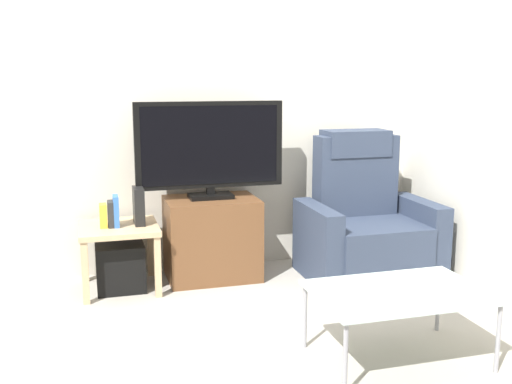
{
  "coord_description": "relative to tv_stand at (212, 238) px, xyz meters",
  "views": [
    {
      "loc": [
        -0.75,
        -3.43,
        1.48
      ],
      "look_at": [
        0.37,
        0.5,
        0.7
      ],
      "focal_mm": 42.12,
      "sensor_mm": 36.0,
      "label": 1
    }
  ],
  "objects": [
    {
      "name": "television",
      "position": [
        -0.0,
        0.02,
        0.68
      ],
      "size": [
        1.09,
        0.2,
        0.71
      ],
      "color": "black",
      "rests_on": "tv_stand"
    },
    {
      "name": "wall_side",
      "position": [
        1.76,
        -0.82,
        1.0
      ],
      "size": [
        0.06,
        4.48,
        2.6
      ],
      "primitive_type": "cube",
      "color": "beige",
      "rests_on": "ground"
    },
    {
      "name": "book_rightmost",
      "position": [
        -0.69,
        -0.09,
        0.27
      ],
      "size": [
        0.04,
        0.13,
        0.22
      ],
      "primitive_type": "cube",
      "color": "#3366B2",
      "rests_on": "side_table"
    },
    {
      "name": "wall_back",
      "position": [
        -0.12,
        0.31,
        1.0
      ],
      "size": [
        6.4,
        0.06,
        2.6
      ],
      "primitive_type": "cube",
      "color": "beige",
      "rests_on": "ground"
    },
    {
      "name": "book_leftmost",
      "position": [
        -0.78,
        -0.09,
        0.24
      ],
      "size": [
        0.05,
        0.1,
        0.16
      ],
      "primitive_type": "cube",
      "color": "gold",
      "rests_on": "side_table"
    },
    {
      "name": "coffee_table",
      "position": [
        0.67,
        -1.58,
        0.06
      ],
      "size": [
        0.9,
        0.6,
        0.39
      ],
      "color": "#B2C6C1",
      "rests_on": "ground"
    },
    {
      "name": "ground_plane",
      "position": [
        -0.12,
        -0.82,
        -0.3
      ],
      "size": [
        6.4,
        6.4,
        0.0
      ],
      "primitive_type": "plane",
      "color": "#9E998E"
    },
    {
      "name": "cell_phone",
      "position": [
        0.77,
        -1.65,
        0.09
      ],
      "size": [
        0.13,
        0.17,
        0.01
      ],
      "primitive_type": "cube",
      "rotation": [
        0.0,
        0.0,
        -0.45
      ],
      "color": "#B7B7BC",
      "rests_on": "coffee_table"
    },
    {
      "name": "book_middle",
      "position": [
        -0.72,
        -0.09,
        0.25
      ],
      "size": [
        0.05,
        0.12,
        0.18
      ],
      "primitive_type": "cube",
      "color": "#262626",
      "rests_on": "side_table"
    },
    {
      "name": "tv_stand",
      "position": [
        0.0,
        0.0,
        0.0
      ],
      "size": [
        0.67,
        0.49,
        0.6
      ],
      "color": "brown",
      "rests_on": "ground"
    },
    {
      "name": "recliner_armchair",
      "position": [
        1.15,
        -0.21,
        0.07
      ],
      "size": [
        0.98,
        0.78,
        1.08
      ],
      "rotation": [
        0.0,
        0.0,
        0.17
      ],
      "color": "#2D384C",
      "rests_on": "ground"
    },
    {
      "name": "game_console",
      "position": [
        -0.53,
        -0.06,
        0.29
      ],
      "size": [
        0.07,
        0.2,
        0.26
      ],
      "primitive_type": "cube",
      "color": "black",
      "rests_on": "side_table"
    },
    {
      "name": "side_table",
      "position": [
        -0.68,
        -0.07,
        0.09
      ],
      "size": [
        0.54,
        0.54,
        0.46
      ],
      "color": "tan",
      "rests_on": "ground"
    },
    {
      "name": "subwoofer_box",
      "position": [
        -0.68,
        -0.07,
        -0.14
      ],
      "size": [
        0.33,
        0.33,
        0.33
      ],
      "primitive_type": "cube",
      "color": "black",
      "rests_on": "ground"
    }
  ]
}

